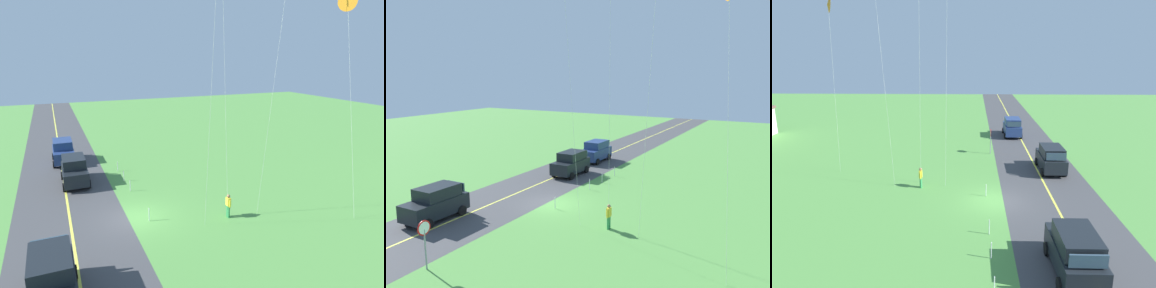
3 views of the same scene
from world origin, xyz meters
The scene contains 13 objects.
ground_plane centered at (0.00, 0.00, -0.05)m, with size 120.00×120.00×0.10m, color #549342.
asphalt_road centered at (0.00, -4.00, 0.00)m, with size 120.00×7.00×0.00m, color #424244.
road_centre_stripe centered at (0.00, -4.00, 0.01)m, with size 120.00×0.16×0.00m, color #E5E04C.
car_suv_foreground centered at (6.38, -5.11, 1.15)m, with size 4.40×2.12×2.24m.
car_parked_west_near centered at (-8.01, -3.12, 1.15)m, with size 4.40×2.12×2.24m.
car_parked_east_far centered at (18.96, -3.10, 1.15)m, with size 4.40×2.12×2.24m.
stop_sign centered at (11.40, -0.10, 1.80)m, with size 0.76×0.08×2.56m.
person_adult_near centered at (2.29, 5.63, 0.86)m, with size 0.58×0.22×1.60m.
kite_blue_mid centered at (4.10, 12.20, 13.29)m, with size 2.12×1.37×13.92m.
fence_post_0 centered at (-9.63, 0.70, 0.45)m, with size 0.05×0.05×0.90m, color silver.
fence_post_1 centered at (-6.93, 0.70, 0.45)m, with size 0.05×0.05×0.90m, color silver.
fence_post_2 centered at (-4.55, 0.70, 0.45)m, with size 0.05×0.05×0.90m, color silver.
fence_post_3 centered at (0.81, 0.70, 0.45)m, with size 0.05×0.05×0.90m, color silver.
Camera 3 is at (-22.33, 1.65, 10.22)m, focal length 32.34 mm.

